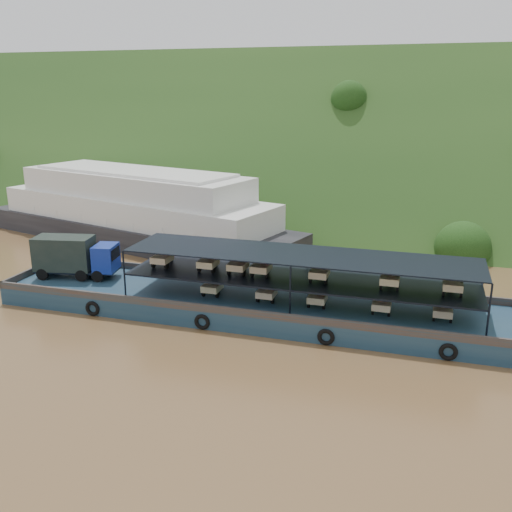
# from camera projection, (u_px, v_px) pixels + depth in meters

# --- Properties ---
(ground) EXTENTS (160.00, 160.00, 0.00)m
(ground) POSITION_uv_depth(u_px,v_px,m) (271.00, 315.00, 38.99)
(ground) COLOR brown
(ground) RESTS_ON ground
(hillside) EXTENTS (140.00, 39.60, 39.60)m
(hillside) POSITION_uv_depth(u_px,v_px,m) (347.00, 211.00, 72.05)
(hillside) COLOR #1C3A15
(hillside) RESTS_ON ground
(cargo_barge) EXTENTS (35.00, 7.18, 4.54)m
(cargo_barge) POSITION_uv_depth(u_px,v_px,m) (237.00, 297.00, 39.23)
(cargo_barge) COLOR #142E46
(cargo_barge) RESTS_ON ground
(passenger_ferry) EXTENTS (36.69, 18.23, 7.21)m
(passenger_ferry) POSITION_uv_depth(u_px,v_px,m) (136.00, 210.00, 57.53)
(passenger_ferry) COLOR black
(passenger_ferry) RESTS_ON ground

